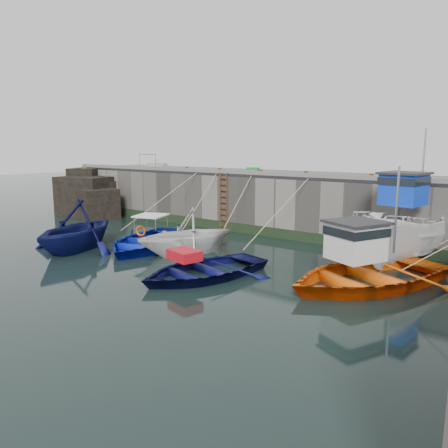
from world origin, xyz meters
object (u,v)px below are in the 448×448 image
Objects in this scene: ladder at (223,202)px; bollard_b at (220,170)px; fish_crate at (253,170)px; boat_near_blacktrim at (187,253)px; bollard_a at (187,169)px; boat_far_white at (406,233)px; bollard_e at (371,177)px; boat_near_white at (78,250)px; boat_near_blue at (147,248)px; boat_near_navy at (203,276)px; boat_far_orange at (366,273)px; bollard_c at (261,172)px; bollard_d at (306,174)px.

ladder is 11.43× the size of bollard_b.
fish_crate is at bearing 44.06° from ladder.
boat_near_blacktrim is 15.68× the size of bollard_a.
boat_far_white is at bearing -3.82° from ladder.
boat_near_blacktrim is 8.83m from bollard_e.
boat_near_blacktrim is (4.40, 2.50, 0.00)m from boat_near_white.
boat_near_blue is 1.10× the size of boat_near_navy.
bollard_b is (-0.28, 5.87, 3.30)m from boat_near_blue.
bollard_a is at bearing -177.23° from boat_far_orange.
fish_crate is at bearing 25.64° from bollard_b.
bollard_e is (5.80, 0.00, 0.00)m from bollard_c.
fish_crate is at bearing 141.66° from bollard_c.
bollard_c is at bearing -49.31° from fish_crate.
fish_crate is at bearing 126.27° from boat_near_navy.
boat_far_white is 26.04× the size of bollard_b.
fish_crate is 1.30m from bollard_c.
boat_far_orange is at bearing -34.17° from bollard_c.
boat_far_orange reaches higher than bollard_c.
boat_near_blacktrim is 7.81m from boat_far_orange.
fish_crate reaches higher than bollard_d.
boat_near_navy is at bearing -119.93° from boat_far_white.
ladder is 3.47m from bollard_a.
boat_near_blacktrim is at bearing -93.81° from fish_crate.
boat_far_orange reaches higher than bollard_a.
bollard_d is (3.62, -0.81, -0.02)m from fish_crate.
bollard_b is 1.00× the size of bollard_d.
boat_near_white is 17.40× the size of bollard_b.
boat_near_white is 17.40× the size of bollard_d.
bollard_e is at bearing 19.97° from boat_near_white.
fish_crate reaches higher than bollard_c.
bollard_a is 5.20m from bollard_c.
ladder is 11.43× the size of bollard_e.
ladder is at bearing -177.60° from bollard_e.
boat_far_orange is (9.99, 0.74, 0.42)m from boat_near_blue.
bollard_b is at bearing -165.33° from fish_crate.
bollard_b is 8.50m from bollard_e.
boat_near_blue is at bearing 26.92° from boat_near_white.
ladder is 0.57× the size of boat_near_blue.
bollard_c is at bearing 48.87° from boat_near_blue.
boat_far_white is at bearing -5.47° from bollard_b.
bollard_b is at bearing 180.00° from bollard_d.
boat_near_blacktrim is at bearing -69.21° from ladder.
bollard_b is 5.30m from bollard_d.
ladder reaches higher than boat_near_blue.
bollard_c is (4.62, 8.04, 3.30)m from boat_near_white.
boat_far_white is at bearing 112.95° from boat_far_orange.
bollard_a is 1.00× the size of bollard_b.
bollard_a is 1.00× the size of bollard_e.
bollard_b is 1.00× the size of bollard_e.
boat_far_orange reaches higher than boat_near_blue.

